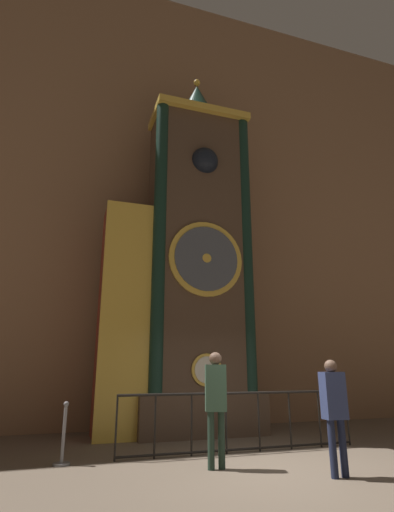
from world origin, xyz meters
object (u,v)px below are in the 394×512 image
object	(u,v)px
visitor_near	(216,397)
visitor_far	(334,405)
clock_tower	(185,265)
stanchion_post	(63,444)

from	to	relation	value
visitor_near	visitor_far	xyz separation A→B (m)	(1.53, -1.04, -0.09)
clock_tower	visitor_near	size ratio (longest dim) A/B	5.67
clock_tower	visitor_far	xyz separation A→B (m)	(1.06, -4.44, -3.22)
visitor_far	clock_tower	bearing A→B (deg)	108.73
visitor_near	clock_tower	bearing A→B (deg)	97.50
visitor_near	visitor_far	bearing A→B (deg)	-18.89
clock_tower	stanchion_post	distance (m)	5.32
visitor_near	stanchion_post	distance (m)	2.67
clock_tower	stanchion_post	xyz separation A→B (m)	(-2.79, -2.32, -3.89)
clock_tower	visitor_near	world-z (taller)	clock_tower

